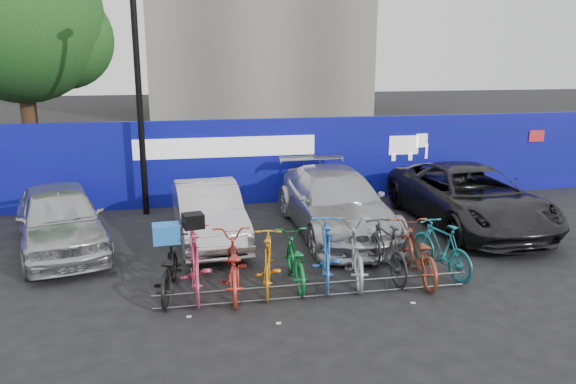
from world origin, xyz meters
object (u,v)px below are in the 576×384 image
object	(u,v)px
tree	(27,23)
car_0	(60,219)
bike_rack	(316,290)
bike_2	(233,264)
bike_6	(355,252)
car_1	(208,213)
lamppost	(139,90)
bike_5	(327,251)
bike_0	(168,269)
bike_9	(441,248)
bike_8	(417,253)
bike_1	(195,261)
bike_4	(295,260)
car_2	(335,202)
bike_3	(268,262)
bike_7	(386,250)
car_3	(469,197)

from	to	relation	value
tree	car_0	size ratio (longest dim) A/B	1.84
bike_rack	bike_2	distance (m)	1.54
bike_6	car_1	bearing A→B (deg)	-35.96
bike_rack	bike_6	world-z (taller)	bike_6
lamppost	bike_5	bearing A→B (deg)	-56.06
lamppost	bike_5	distance (m)	6.93
bike_0	bike_9	distance (m)	5.16
car_1	bike_0	world-z (taller)	car_1
bike_rack	bike_8	world-z (taller)	bike_8
bike_9	lamppost	bearing A→B (deg)	-56.27
lamppost	bike_1	world-z (taller)	lamppost
lamppost	bike_0	world-z (taller)	lamppost
bike_4	bike_8	bearing A→B (deg)	176.40
car_2	bike_4	xyz separation A→B (m)	(-1.56, -2.85, -0.27)
bike_4	car_2	bearing A→B (deg)	-116.85
car_0	bike_8	world-z (taller)	car_0
bike_3	bike_1	bearing A→B (deg)	7.29
lamppost	bike_rack	distance (m)	7.48
bike_2	bike_7	size ratio (longest dim) A/B	1.09
bike_1	bike_4	distance (m)	1.84
car_1	bike_3	world-z (taller)	car_1
car_1	bike_1	distance (m)	2.91
bike_4	bike_6	xyz separation A→B (m)	(1.16, 0.00, 0.06)
car_3	bike_7	distance (m)	4.18
car_2	car_3	xyz separation A→B (m)	(3.36, -0.14, 0.01)
bike_6	lamppost	bearing A→B (deg)	-41.00
car_0	car_2	world-z (taller)	car_2
bike_5	bike_6	xyz separation A→B (m)	(0.56, 0.03, -0.07)
tree	lamppost	distance (m)	6.14
car_0	bike_3	distance (m)	4.98
car_2	lamppost	bearing A→B (deg)	150.65
tree	bike_2	bearing A→B (deg)	-61.97
lamppost	car_0	size ratio (longest dim) A/B	1.44
car_0	bike_6	world-z (taller)	car_0
car_2	bike_2	distance (m)	4.08
bike_0	bike_7	bearing A→B (deg)	-173.49
car_1	bike_4	world-z (taller)	car_1
car_3	car_1	bearing A→B (deg)	178.70
bike_3	bike_6	world-z (taller)	bike_6
tree	car_2	size ratio (longest dim) A/B	1.54
bike_2	bike_0	bearing A→B (deg)	-0.64
bike_0	lamppost	bearing A→B (deg)	-77.16
bike_4	bike_8	distance (m)	2.33
car_2	car_3	distance (m)	3.36
bike_0	bike_8	distance (m)	4.61
bike_7	bike_9	distance (m)	1.11
tree	bike_6	distance (m)	13.36
car_3	bike_6	bearing A→B (deg)	-144.94
bike_6	car_2	bearing A→B (deg)	-87.15
bike_2	bike_7	distance (m)	2.93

